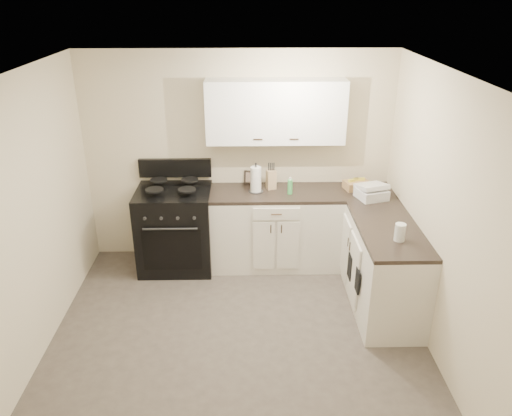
{
  "coord_description": "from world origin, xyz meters",
  "views": [
    {
      "loc": [
        0.1,
        -3.83,
        3.14
      ],
      "look_at": [
        0.19,
        0.85,
        1.03
      ],
      "focal_mm": 35.0,
      "sensor_mm": 36.0,
      "label": 1
    }
  ],
  "objects_px": {
    "stove": "(176,231)",
    "paper_towel": "(256,180)",
    "countertop_grill": "(371,194)",
    "wicker_basket": "(357,185)",
    "knife_block": "(271,179)"
  },
  "relations": [
    {
      "from": "knife_block",
      "to": "countertop_grill",
      "type": "xyz_separation_m",
      "value": [
        1.11,
        -0.31,
        -0.06
      ]
    },
    {
      "from": "stove",
      "to": "countertop_grill",
      "type": "relative_size",
      "value": 3.42
    },
    {
      "from": "stove",
      "to": "countertop_grill",
      "type": "height_order",
      "value": "countertop_grill"
    },
    {
      "from": "stove",
      "to": "countertop_grill",
      "type": "distance_m",
      "value": 2.31
    },
    {
      "from": "stove",
      "to": "wicker_basket",
      "type": "relative_size",
      "value": 3.61
    },
    {
      "from": "wicker_basket",
      "to": "countertop_grill",
      "type": "bearing_deg",
      "value": -69.15
    },
    {
      "from": "stove",
      "to": "paper_towel",
      "type": "distance_m",
      "value": 1.14
    },
    {
      "from": "knife_block",
      "to": "wicker_basket",
      "type": "bearing_deg",
      "value": -19.19
    },
    {
      "from": "paper_towel",
      "to": "countertop_grill",
      "type": "distance_m",
      "value": 1.31
    },
    {
      "from": "paper_towel",
      "to": "wicker_basket",
      "type": "xyz_separation_m",
      "value": [
        1.18,
        0.06,
        -0.1
      ]
    },
    {
      "from": "stove",
      "to": "wicker_basket",
      "type": "bearing_deg",
      "value": 2.51
    },
    {
      "from": "stove",
      "to": "knife_block",
      "type": "xyz_separation_m",
      "value": [
        1.13,
        0.12,
        0.59
      ]
    },
    {
      "from": "stove",
      "to": "wicker_basket",
      "type": "distance_m",
      "value": 2.2
    },
    {
      "from": "stove",
      "to": "paper_towel",
      "type": "height_order",
      "value": "paper_towel"
    },
    {
      "from": "knife_block",
      "to": "paper_towel",
      "type": "bearing_deg",
      "value": -170.31
    }
  ]
}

